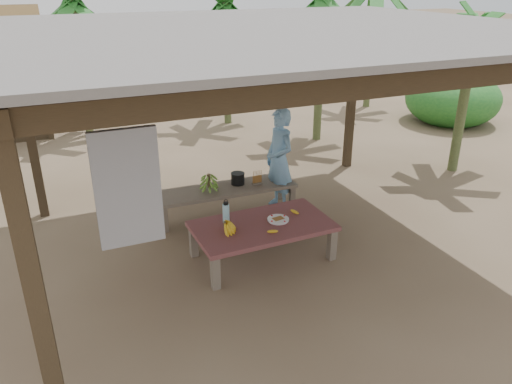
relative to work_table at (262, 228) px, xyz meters
name	(u,v)px	position (x,y,z in m)	size (l,w,h in m)	color
ground	(266,247)	(0.16, 0.23, -0.43)	(80.00, 80.00, 0.00)	brown
pavilion	(267,41)	(0.15, 0.22, 2.34)	(6.60, 5.60, 2.95)	black
work_table	(262,228)	(0.00, 0.00, 0.00)	(1.82, 1.04, 0.50)	brown
bench	(226,191)	(0.02, 1.43, -0.04)	(2.22, 0.66, 0.45)	brown
ripe_banana_bunch	(225,226)	(-0.53, -0.02, 0.15)	(0.27, 0.23, 0.16)	yellow
plate	(278,220)	(0.23, 0.00, 0.08)	(0.29, 0.29, 0.04)	white
loose_banana_front	(273,231)	(0.02, -0.28, 0.09)	(0.04, 0.15, 0.04)	yellow
loose_banana_side	(295,212)	(0.53, 0.12, 0.09)	(0.04, 0.14, 0.04)	yellow
water_flask	(226,213)	(-0.42, 0.24, 0.20)	(0.09, 0.09, 0.33)	#3EA7C3
green_banana_stalk	(209,182)	(-0.26, 1.44, 0.16)	(0.25, 0.25, 0.28)	#598C2D
cooking_pot	(238,179)	(0.24, 1.50, 0.10)	(0.21, 0.21, 0.18)	black
skewer_rack	(257,177)	(0.52, 1.37, 0.14)	(0.18, 0.08, 0.24)	#A57F47
woman	(279,160)	(0.89, 1.34, 0.38)	(0.60, 0.39, 1.64)	#6A9BC8
banana_plant_ne	(323,11)	(3.28, 4.30, 2.34)	(1.80, 1.80, 3.27)	#596638
banana_plant_n	(226,15)	(1.89, 6.40, 2.17)	(1.80, 1.80, 3.09)	#596638
banana_plant_nw	(73,13)	(-1.48, 6.73, 2.29)	(1.80, 1.80, 3.21)	#596638
banana_plant_e	(473,45)	(4.72, 1.51, 1.92)	(1.80, 1.80, 2.84)	#596638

